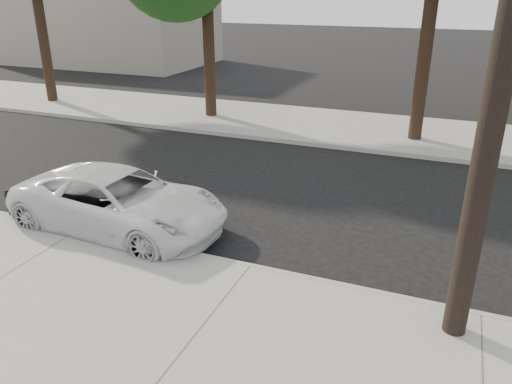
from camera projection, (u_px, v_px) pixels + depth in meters
ground at (286, 226)px, 11.22m from camera, size 120.00×120.00×0.00m
near_sidewalk at (195, 340)px, 7.50m from camera, size 90.00×4.40×0.15m
far_sidewalk at (360, 129)px, 18.47m from camera, size 90.00×5.00×0.15m
curb_near at (251, 269)px, 9.39m from camera, size 90.00×0.12×0.16m
building_far at (105, 25)px, 34.30m from camera, size 14.00×8.00×5.00m
utility_pole at (512, 14)px, 5.86m from camera, size 1.40×0.34×9.00m
police_cruiser at (120, 201)px, 10.82m from camera, size 4.95×2.50×1.34m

